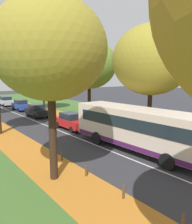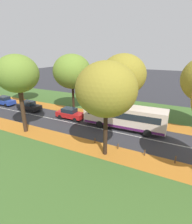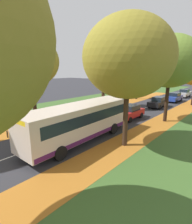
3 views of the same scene
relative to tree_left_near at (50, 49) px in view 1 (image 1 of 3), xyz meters
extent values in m
cube|color=#B26B23|center=(0.43, 3.85, -6.40)|extent=(2.80, 60.00, 0.00)
cube|color=#3D6028|center=(14.23, 9.85, -6.40)|extent=(12.00, 90.00, 0.01)
cube|color=#B26B23|center=(9.63, 3.85, -6.40)|extent=(2.80, 60.00, 0.00)
cube|color=silver|center=(5.03, 9.85, -6.40)|extent=(0.12, 80.00, 0.01)
cylinder|color=black|center=(0.00, 0.00, -4.20)|extent=(0.40, 0.40, 4.40)
ellipsoid|color=olive|center=(0.00, 0.00, 0.02)|extent=(5.40, 5.40, 4.86)
cylinder|color=#382619|center=(9.76, 1.73, -4.36)|extent=(0.37, 0.37, 4.10)
ellipsoid|color=olive|center=(9.76, 1.73, 0.04)|extent=(6.27, 6.27, 5.65)
cylinder|color=black|center=(9.75, 10.13, -4.30)|extent=(0.38, 0.38, 4.21)
ellipsoid|color=olive|center=(9.75, 10.13, 0.05)|extent=(6.00, 6.00, 5.40)
cylinder|color=black|center=(9.74, 22.05, -4.61)|extent=(0.32, 0.32, 3.58)
ellipsoid|color=#AD7A23|center=(9.74, 22.05, -0.75)|extent=(5.54, 5.54, 4.98)
cylinder|color=#4C3823|center=(1.48, -6.24, -6.04)|extent=(0.12, 0.12, 0.72)
cylinder|color=#4C3823|center=(1.45, -3.53, -6.10)|extent=(0.12, 0.12, 0.62)
cylinder|color=#4C3823|center=(1.43, -0.82, -6.11)|extent=(0.12, 0.12, 0.59)
cylinder|color=#4C3823|center=(1.52, 1.89, -6.12)|extent=(0.12, 0.12, 0.56)
cube|color=beige|center=(6.57, 0.29, -4.68)|extent=(2.81, 10.47, 2.50)
cube|color=#19232D|center=(6.57, 0.29, -4.28)|extent=(2.81, 9.22, 0.80)
cube|color=#4C1951|center=(6.57, 0.29, -5.75)|extent=(2.82, 10.26, 0.32)
cylinder|color=black|center=(7.85, -2.90, -5.93)|extent=(0.33, 0.97, 0.96)
cylinder|color=black|center=(5.47, -2.97, -5.93)|extent=(0.33, 0.97, 0.96)
cylinder|color=black|center=(7.67, 3.18, -5.93)|extent=(0.33, 0.97, 0.96)
cylinder|color=black|center=(5.29, 3.11, -5.93)|extent=(0.33, 0.97, 0.96)
cube|color=#B21919|center=(6.27, 8.40, -5.74)|extent=(1.71, 4.21, 0.70)
cube|color=#19232D|center=(6.27, 8.55, -5.09)|extent=(1.45, 2.02, 0.60)
cylinder|color=black|center=(7.05, 7.10, -6.09)|extent=(0.22, 0.64, 0.64)
cylinder|color=black|center=(5.48, 7.10, -6.09)|extent=(0.22, 0.64, 0.64)
cylinder|color=black|center=(7.06, 9.70, -6.09)|extent=(0.22, 0.64, 0.64)
cylinder|color=black|center=(5.49, 9.71, -6.09)|extent=(0.22, 0.64, 0.64)
cube|color=black|center=(6.29, 16.72, -5.74)|extent=(1.70, 4.20, 0.70)
cube|color=#19232D|center=(6.29, 16.87, -5.09)|extent=(1.45, 2.02, 0.60)
cylinder|color=black|center=(7.07, 15.42, -6.09)|extent=(0.22, 0.64, 0.64)
cylinder|color=black|center=(5.51, 15.42, -6.09)|extent=(0.22, 0.64, 0.64)
cylinder|color=black|center=(7.07, 18.02, -6.09)|extent=(0.22, 0.64, 0.64)
cylinder|color=black|center=(5.51, 18.02, -6.09)|extent=(0.22, 0.64, 0.64)
cube|color=#233D9E|center=(6.58, 23.29, -5.74)|extent=(1.81, 4.24, 0.70)
cube|color=#19232D|center=(6.59, 23.44, -5.09)|extent=(1.50, 2.05, 0.60)
cylinder|color=black|center=(7.33, 21.96, -6.09)|extent=(0.24, 0.65, 0.64)
cylinder|color=black|center=(5.77, 22.00, -6.09)|extent=(0.24, 0.65, 0.64)
cylinder|color=black|center=(7.40, 24.57, -6.09)|extent=(0.24, 0.65, 0.64)
cylinder|color=black|center=(5.84, 24.61, -6.09)|extent=(0.24, 0.65, 0.64)
cube|color=#B7BABF|center=(6.38, 30.12, -5.74)|extent=(1.72, 4.21, 0.70)
cube|color=#19232D|center=(6.38, 30.27, -5.09)|extent=(1.45, 2.02, 0.60)
cylinder|color=black|center=(7.16, 28.82, -6.09)|extent=(0.22, 0.64, 0.64)
cylinder|color=black|center=(5.60, 28.81, -6.09)|extent=(0.22, 0.64, 0.64)
cylinder|color=black|center=(7.15, 31.42, -6.09)|extent=(0.22, 0.64, 0.64)
cylinder|color=black|center=(5.59, 31.42, -6.09)|extent=(0.22, 0.64, 0.64)
camera|label=1|loc=(-4.81, -9.57, -1.22)|focal=35.00mm
camera|label=2|loc=(-13.62, -5.87, 3.17)|focal=28.00mm
camera|label=3|loc=(16.26, -9.07, -0.72)|focal=28.00mm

